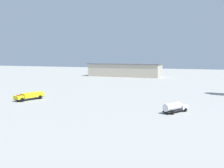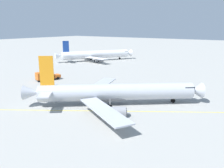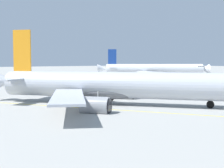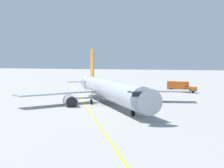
# 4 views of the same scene
# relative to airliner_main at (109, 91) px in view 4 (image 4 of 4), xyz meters

# --- Properties ---
(ground_plane) EXTENTS (600.00, 600.00, 0.00)m
(ground_plane) POSITION_rel_airliner_main_xyz_m (0.08, 1.50, -2.86)
(ground_plane) COLOR #9E9E99
(airliner_main) EXTENTS (35.40, 31.07, 12.32)m
(airliner_main) POSITION_rel_airliner_main_xyz_m (0.00, 0.00, 0.00)
(airliner_main) COLOR #B2B7C1
(airliner_main) RESTS_ON ground_plane
(ops_pickup_truck) EXTENTS (3.59, 5.90, 1.41)m
(ops_pickup_truck) POSITION_rel_airliner_main_xyz_m (-28.80, -18.54, -2.05)
(ops_pickup_truck) COLOR #232326
(ops_pickup_truck) RESTS_ON ground_plane
(catering_truck_truck_extra) EXTENTS (4.75, 8.81, 3.10)m
(catering_truck_truck_extra) POSITION_rel_airliner_main_xyz_m (-33.97, 7.52, -1.19)
(catering_truck_truck_extra) COLOR #232326
(catering_truck_truck_extra) RESTS_ON ground_plane
(taxiway_centreline) EXTENTS (123.56, 81.54, 0.01)m
(taxiway_centreline) POSITION_rel_airliner_main_xyz_m (3.47, -3.38, -2.86)
(taxiway_centreline) COLOR yellow
(taxiway_centreline) RESTS_ON ground_plane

